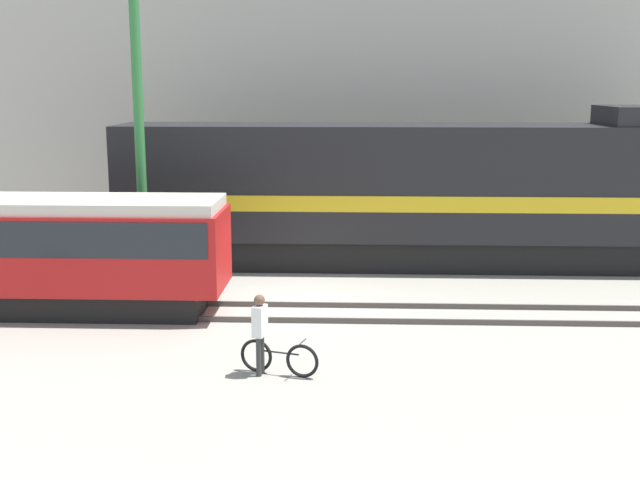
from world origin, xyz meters
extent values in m
plane|color=#9E998C|center=(0.00, 0.00, 0.00)|extent=(120.00, 120.00, 0.00)
cube|color=#47423D|center=(0.00, -1.63, 0.07)|extent=(60.00, 0.07, 0.14)
cube|color=#47423D|center=(0.00, -0.19, 0.07)|extent=(60.00, 0.07, 0.14)
cube|color=#47423D|center=(0.00, 4.23, 0.07)|extent=(60.00, 0.07, 0.14)
cube|color=#47423D|center=(0.00, 5.66, 0.07)|extent=(60.00, 0.07, 0.14)
cube|color=#B7B2A8|center=(0.00, 12.96, 6.17)|extent=(31.10, 6.00, 12.34)
cube|color=black|center=(3.18, 4.95, 0.50)|extent=(17.04, 2.55, 1.00)
cube|color=black|center=(3.18, 4.95, 2.82)|extent=(18.52, 3.00, 3.63)
cube|color=gold|center=(3.18, 4.95, 2.27)|extent=(18.15, 3.04, 0.50)
cube|color=black|center=(-6.71, -0.91, 0.35)|extent=(8.64, 2.00, 0.70)
cube|color=red|center=(-6.71, -0.91, 1.72)|extent=(9.81, 2.50, 2.04)
cube|color=#1E2328|center=(-6.71, -0.91, 2.19)|extent=(9.42, 2.54, 0.90)
cube|color=beige|center=(-6.71, -0.91, 2.89)|extent=(9.62, 2.38, 0.30)
torus|color=black|center=(0.49, -5.42, 0.36)|extent=(0.70, 0.27, 0.71)
torus|color=black|center=(-0.49, -5.12, 0.36)|extent=(0.70, 0.27, 0.71)
cylinder|color=black|center=(0.00, -5.27, 0.48)|extent=(0.85, 0.29, 0.04)
cylinder|color=black|center=(-0.35, -5.17, 0.52)|extent=(0.03, 0.03, 0.32)
cylinder|color=#262626|center=(0.49, -5.42, 0.76)|extent=(0.15, 0.43, 0.02)
cylinder|color=#333333|center=(-0.36, -5.23, 0.42)|extent=(0.11, 0.11, 0.84)
cylinder|color=#333333|center=(-0.41, -5.38, 0.42)|extent=(0.11, 0.11, 0.84)
cube|color=white|center=(-0.39, -5.30, 1.17)|extent=(0.32, 0.41, 0.65)
sphere|color=brown|center=(-0.39, -5.30, 1.61)|extent=(0.23, 0.23, 0.23)
cylinder|color=#2D7238|center=(-4.67, 2.02, 4.78)|extent=(0.29, 0.29, 9.56)
camera|label=1|loc=(1.48, -21.04, 5.99)|focal=45.00mm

